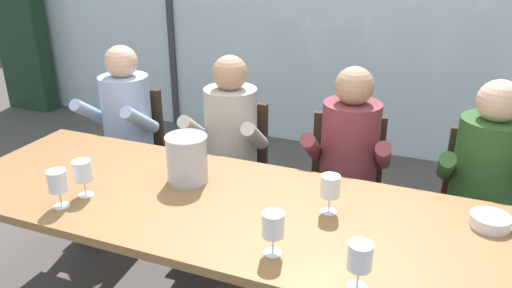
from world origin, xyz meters
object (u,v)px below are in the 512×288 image
Objects in this scene: chair_near_curtain at (129,143)px; wine_glass_spare_empty at (330,188)px; chair_left_of_center at (230,160)px; wine_glass_near_bucket at (273,225)px; person_maroon_top at (347,162)px; wine_glass_by_left_taster at (58,183)px; dining_table at (227,216)px; tasting_bowl at (490,221)px; person_beige_jumper at (227,143)px; wine_glass_center_pour at (360,258)px; person_pale_blue_shirt at (121,126)px; chair_center at (345,180)px; wine_glass_by_right_taster at (83,172)px; ice_bucket_primary at (187,158)px; chair_right_of_center at (484,201)px; person_olive_shirt at (484,183)px.

chair_near_curtain is 1.78m from wine_glass_spare_empty.
wine_glass_near_bucket is at bearing -57.30° from chair_left_of_center.
wine_glass_near_bucket is (-0.07, -1.00, 0.16)m from person_maroon_top.
wine_glass_by_left_taster reaches higher than chair_left_of_center.
wine_glass_near_bucket is (0.32, -0.28, 0.19)m from dining_table.
chair_near_curtain reaches higher than tasting_bowl.
wine_glass_spare_empty is at bearing -29.54° from chair_near_curtain.
person_beige_jumper is 1.47m from wine_glass_center_pour.
person_maroon_top is at bearing -0.16° from person_pale_blue_shirt.
dining_table is at bearing 139.00° from wine_glass_near_bucket.
chair_center is at bearing 66.73° from dining_table.
chair_near_curtain is at bearing 116.70° from wine_glass_by_right_taster.
person_maroon_top reaches higher than wine_glass_near_bucket.
wine_glass_by_left_taster is 0.98m from wine_glass_near_bucket.
tasting_bowl is at bearing 53.57° from wine_glass_center_pour.
person_pale_blue_shirt is at bearing 175.26° from person_beige_jumper.
ice_bucket_primary is (-0.27, 0.13, 0.19)m from dining_table.
chair_left_of_center and chair_right_of_center have the same top height.
ice_bucket_primary is at bearing 152.24° from wine_glass_center_pour.
dining_table is 1.11m from tasting_bowl.
person_olive_shirt reaches higher than dining_table.
dining_table is at bearing -40.68° from chair_near_curtain.
chair_center is 5.09× the size of wine_glass_near_bucket.
tasting_bowl is at bearing -48.38° from chair_center.
person_beige_jumper and person_olive_shirt have the same top height.
ice_bucket_primary is 1.36m from tasting_bowl.
wine_glass_by_left_taster is (-0.29, -1.14, 0.33)m from chair_left_of_center.
ice_bucket_primary is at bearing -175.86° from tasting_bowl.
person_beige_jumper is at bearing 132.62° from wine_glass_center_pour.
dining_table is 0.35m from ice_bucket_primary.
wine_glass_spare_empty is (0.82, -0.75, 0.33)m from chair_left_of_center.
person_beige_jumper is 6.93× the size of wine_glass_center_pour.
chair_near_curtain is 5.09× the size of wine_glass_center_pour.
person_beige_jumper is at bearing 96.77° from ice_bucket_primary.
ice_bucket_primary is (0.87, -0.70, 0.33)m from chair_near_curtain.
wine_glass_near_bucket reaches higher than chair_center.
chair_right_of_center is at bearing 49.04° from wine_glass_spare_empty.
wine_glass_near_bucket is at bearing -99.99° from chair_center.
chair_near_curtain is at bearing 154.89° from wine_glass_spare_empty.
person_pale_blue_shirt is at bearing 176.95° from chair_center.
ice_bucket_primary is 0.72m from wine_glass_near_bucket.
person_olive_shirt is (1.46, -0.12, 0.17)m from chair_left_of_center.
chair_right_of_center reaches higher than tasting_bowl.
chair_center is at bearing 103.52° from wine_glass_center_pour.
wine_glass_spare_empty is (0.05, -0.63, 0.16)m from person_maroon_top.
wine_glass_near_bucket reaches higher than chair_left_of_center.
person_maroon_top is (0.39, 0.72, 0.02)m from dining_table.
chair_left_of_center is 1.47m from person_olive_shirt.
chair_left_of_center is 5.09× the size of wine_glass_by_left_taster.
chair_right_of_center is 5.09× the size of wine_glass_by_left_taster.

